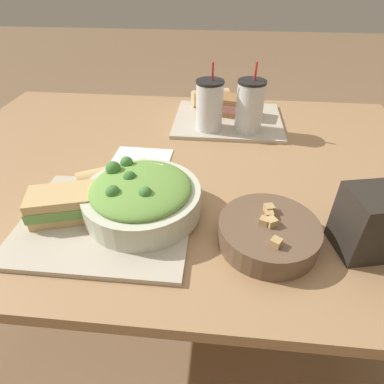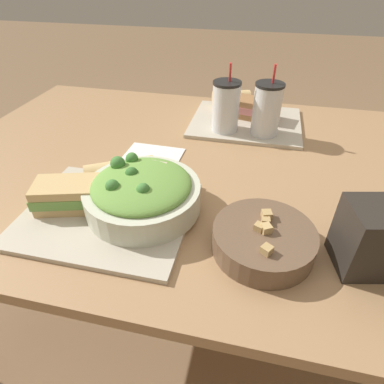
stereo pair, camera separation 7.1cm
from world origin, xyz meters
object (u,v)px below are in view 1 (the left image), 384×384
object	(u,v)px
salad_bowl	(141,196)
drink_cup_red	(249,108)
sandwich_near	(64,204)
napkin_folded	(142,158)
sandwich_far	(235,106)
soup_bowl	(268,233)
chip_bag	(381,222)
baguette_far	(211,97)
baguette_near	(115,177)
drink_cup_dark	(209,107)

from	to	relation	value
salad_bowl	drink_cup_red	world-z (taller)	drink_cup_red
sandwich_near	napkin_folded	bearing A→B (deg)	53.28
drink_cup_red	napkin_folded	world-z (taller)	drink_cup_red
sandwich_far	drink_cup_red	size ratio (longest dim) A/B	0.82
soup_bowl	chip_bag	distance (m)	0.21
sandwich_far	soup_bowl	bearing A→B (deg)	-70.33
salad_bowl	sandwich_far	size ratio (longest dim) A/B	1.45
soup_bowl	drink_cup_red	bearing A→B (deg)	92.50
sandwich_near	drink_cup_red	size ratio (longest dim) A/B	0.76
salad_bowl	drink_cup_red	distance (m)	0.51
sandwich_far	baguette_far	size ratio (longest dim) A/B	1.18
baguette_near	drink_cup_dark	world-z (taller)	drink_cup_dark
baguette_far	drink_cup_red	world-z (taller)	drink_cup_red
salad_bowl	baguette_near	xyz separation A→B (m)	(-0.09, 0.09, -0.01)
salad_bowl	baguette_near	size ratio (longest dim) A/B	1.45
sandwich_far	chip_bag	xyz separation A→B (m)	(0.27, -0.62, 0.02)
drink_cup_red	soup_bowl	bearing A→B (deg)	-87.50
soup_bowl	sandwich_far	size ratio (longest dim) A/B	1.14
salad_bowl	napkin_folded	xyz separation A→B (m)	(-0.06, 0.25, -0.05)
soup_bowl	sandwich_near	distance (m)	0.44
sandwich_far	drink_cup_dark	distance (m)	0.15
baguette_near	chip_bag	xyz separation A→B (m)	(0.57, -0.14, 0.03)
chip_bag	baguette_near	bearing A→B (deg)	153.77
baguette_far	drink_cup_red	distance (m)	0.25
salad_bowl	drink_cup_red	xyz separation A→B (m)	(0.25, 0.44, 0.03)
baguette_near	baguette_far	distance (m)	0.60
sandwich_near	soup_bowl	bearing A→B (deg)	-19.68
salad_bowl	baguette_far	size ratio (longest dim) A/B	1.71
soup_bowl	drink_cup_dark	size ratio (longest dim) A/B	0.95
drink_cup_dark	salad_bowl	bearing A→B (deg)	-105.61
baguette_far	napkin_folded	distance (m)	0.44
sandwich_near	drink_cup_dark	world-z (taller)	drink_cup_dark
baguette_near	chip_bag	size ratio (longest dim) A/B	1.06
soup_bowl	baguette_far	xyz separation A→B (m)	(-0.15, 0.71, 0.01)
sandwich_near	drink_cup_red	distance (m)	0.64
baguette_near	sandwich_far	world-z (taller)	sandwich_far
drink_cup_dark	sandwich_far	bearing A→B (deg)	54.44
sandwich_far	drink_cup_dark	xyz separation A→B (m)	(-0.09, -0.12, 0.04)
sandwich_near	drink_cup_red	xyz separation A→B (m)	(0.42, 0.48, 0.04)
baguette_near	sandwich_far	xyz separation A→B (m)	(0.30, 0.48, 0.00)
salad_bowl	baguette_far	xyz separation A→B (m)	(0.12, 0.65, -0.01)
sandwich_far	drink_cup_red	distance (m)	0.14
sandwich_near	chip_bag	distance (m)	0.65
sandwich_far	drink_cup_dark	world-z (taller)	drink_cup_dark
baguette_far	chip_bag	size ratio (longest dim) A/B	0.89
napkin_folded	drink_cup_red	bearing A→B (deg)	32.22
salad_bowl	sandwich_near	world-z (taller)	salad_bowl
baguette_far	napkin_folded	world-z (taller)	baguette_far
sandwich_near	baguette_near	size ratio (longest dim) A/B	0.93
soup_bowl	chip_bag	size ratio (longest dim) A/B	1.20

